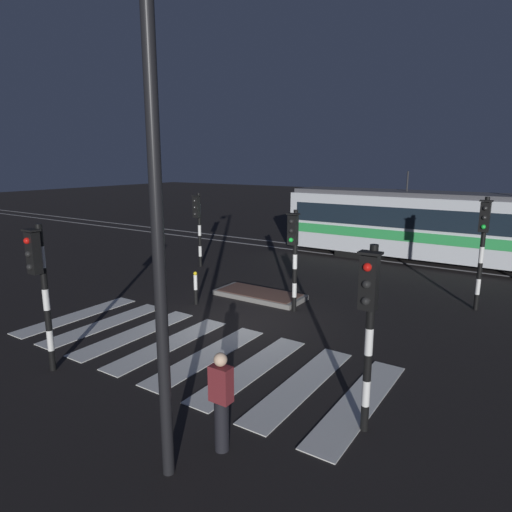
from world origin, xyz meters
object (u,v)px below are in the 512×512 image
traffic_light_corner_far_left (198,219)px  traffic_light_corner_far_right (483,237)px  traffic_light_kerb_mid_left (40,277)px  traffic_light_corner_near_right (369,313)px  street_lamp_near_kerb (140,170)px  bollard_island_edge (196,288)px  traffic_light_median_centre (294,246)px  tram (458,228)px  pedestrian_waiting_at_kerb (221,401)px

traffic_light_corner_far_left → traffic_light_corner_far_right: 11.15m
traffic_light_corner_far_right → traffic_light_kerb_mid_left: (-7.39, -9.86, -0.15)m
traffic_light_corner_near_right → traffic_light_kerb_mid_left: bearing=-166.1°
street_lamp_near_kerb → bollard_island_edge: (-5.02, 6.67, -3.99)m
traffic_light_corner_far_left → bollard_island_edge: size_ratio=2.94×
traffic_light_median_centre → tram: size_ratio=0.20×
street_lamp_near_kerb → tram: street_lamp_near_kerb is taller
traffic_light_corner_near_right → traffic_light_corner_far_right: bearing=85.3°
traffic_light_corner_far_left → pedestrian_waiting_at_kerb: traffic_light_corner_far_left is taller
street_lamp_near_kerb → pedestrian_waiting_at_kerb: 3.86m
pedestrian_waiting_at_kerb → bollard_island_edge: pedestrian_waiting_at_kerb is taller
traffic_light_corner_far_right → traffic_light_kerb_mid_left: size_ratio=1.07×
traffic_light_corner_far_right → bollard_island_edge: (-7.79, -4.39, -1.80)m
bollard_island_edge → traffic_light_median_centre: bearing=20.2°
traffic_light_median_centre → traffic_light_corner_near_right: (4.10, -4.92, 0.09)m
pedestrian_waiting_at_kerb → bollard_island_edge: (-5.36, 5.54, -0.32)m
traffic_light_corner_far_right → traffic_light_median_centre: size_ratio=1.12×
traffic_light_corner_far_left → pedestrian_waiting_at_kerb: 13.03m
traffic_light_corner_far_right → street_lamp_near_kerb: size_ratio=0.50×
traffic_light_corner_far_left → traffic_light_corner_near_right: size_ratio=0.98×
traffic_light_corner_far_left → traffic_light_kerb_mid_left: bearing=-68.6°
traffic_light_corner_near_right → tram: (-1.01, 14.30, -0.46)m
traffic_light_corner_far_right → bollard_island_edge: 9.12m
tram → bollard_island_edge: 12.19m
bollard_island_edge → traffic_light_kerb_mid_left: bearing=-85.8°
traffic_light_corner_far_left → traffic_light_kerb_mid_left: traffic_light_kerb_mid_left is taller
traffic_light_corner_far_right → pedestrian_waiting_at_kerb: (-2.44, -9.92, -1.48)m
traffic_light_corner_far_right → street_lamp_near_kerb: bearing=-104.1°
traffic_light_corner_far_right → pedestrian_waiting_at_kerb: bearing=-103.8°
traffic_light_corner_far_right → pedestrian_waiting_at_kerb: 10.33m
traffic_light_median_centre → bollard_island_edge: bearing=-159.8°
traffic_light_corner_near_right → street_lamp_near_kerb: 4.25m
traffic_light_kerb_mid_left → traffic_light_corner_near_right: bearing=13.9°
traffic_light_corner_far_left → bollard_island_edge: (3.35, -4.07, -1.59)m
traffic_light_kerb_mid_left → tram: 16.96m
traffic_light_median_centre → street_lamp_near_kerb: 8.40m
traffic_light_corner_far_right → traffic_light_corner_near_right: size_ratio=1.07×
traffic_light_kerb_mid_left → street_lamp_near_kerb: (4.61, -1.20, 2.34)m
tram → pedestrian_waiting_at_kerb: tram is taller
traffic_light_median_centre → pedestrian_waiting_at_kerb: traffic_light_median_centre is taller
traffic_light_corner_far_right → traffic_light_corner_near_right: 8.22m
traffic_light_corner_far_left → street_lamp_near_kerb: 13.83m
traffic_light_corner_far_right → traffic_light_corner_near_right: traffic_light_corner_far_right is taller
pedestrian_waiting_at_kerb → bollard_island_edge: bearing=134.0°
street_lamp_near_kerb → bollard_island_edge: size_ratio=6.46×
street_lamp_near_kerb → bollard_island_edge: 9.25m
traffic_light_corner_far_left → traffic_light_median_centre: bearing=-24.9°
traffic_light_corner_far_right → street_lamp_near_kerb: street_lamp_near_kerb is taller
traffic_light_median_centre → traffic_light_corner_far_right: bearing=34.4°
traffic_light_corner_far_left → traffic_light_median_centre: (6.37, -2.96, -0.04)m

